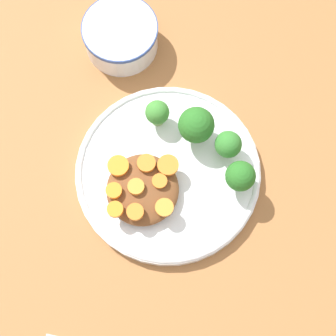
# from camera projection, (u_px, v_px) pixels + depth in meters

# --- Properties ---
(ground_plane) EXTENTS (4.00, 4.00, 0.00)m
(ground_plane) POSITION_uv_depth(u_px,v_px,m) (168.00, 175.00, 0.76)
(ground_plane) COLOR #9E6638
(plate) EXTENTS (0.25, 0.25, 0.02)m
(plate) POSITION_uv_depth(u_px,v_px,m) (168.00, 173.00, 0.75)
(plate) COLOR white
(plate) RESTS_ON ground_plane
(dip_bowl) EXTENTS (0.11, 0.11, 0.05)m
(dip_bowl) POSITION_uv_depth(u_px,v_px,m) (121.00, 35.00, 0.79)
(dip_bowl) COLOR silver
(dip_bowl) RESTS_ON ground_plane
(stew_mound) EXTENTS (0.10, 0.09, 0.02)m
(stew_mound) POSITION_uv_depth(u_px,v_px,m) (143.00, 190.00, 0.72)
(stew_mound) COLOR brown
(stew_mound) RESTS_ON plate
(broccoli_floret_0) EXTENTS (0.05, 0.05, 0.06)m
(broccoli_floret_0) POSITION_uv_depth(u_px,v_px,m) (196.00, 125.00, 0.72)
(broccoli_floret_0) COLOR #759E51
(broccoli_floret_0) RESTS_ON plate
(broccoli_floret_1) EXTENTS (0.04, 0.04, 0.05)m
(broccoli_floret_1) POSITION_uv_depth(u_px,v_px,m) (228.00, 145.00, 0.72)
(broccoli_floret_1) COLOR #759E51
(broccoli_floret_1) RESTS_ON plate
(broccoli_floret_2) EXTENTS (0.03, 0.03, 0.04)m
(broccoli_floret_2) POSITION_uv_depth(u_px,v_px,m) (157.00, 113.00, 0.74)
(broccoli_floret_2) COLOR #7FA85B
(broccoli_floret_2) RESTS_ON plate
(broccoli_floret_3) EXTENTS (0.04, 0.04, 0.05)m
(broccoli_floret_3) POSITION_uv_depth(u_px,v_px,m) (240.00, 177.00, 0.71)
(broccoli_floret_3) COLOR #7FA85B
(broccoli_floret_3) RESTS_ON plate
(carrot_slice_0) EXTENTS (0.02, 0.02, 0.00)m
(carrot_slice_0) POSITION_uv_depth(u_px,v_px,m) (164.00, 207.00, 0.70)
(carrot_slice_0) COLOR orange
(carrot_slice_0) RESTS_ON stew_mound
(carrot_slice_1) EXTENTS (0.02, 0.02, 0.01)m
(carrot_slice_1) POSITION_uv_depth(u_px,v_px,m) (146.00, 166.00, 0.71)
(carrot_slice_1) COLOR orange
(carrot_slice_1) RESTS_ON stew_mound
(carrot_slice_2) EXTENTS (0.02, 0.02, 0.01)m
(carrot_slice_2) POSITION_uv_depth(u_px,v_px,m) (136.00, 187.00, 0.71)
(carrot_slice_2) COLOR orange
(carrot_slice_2) RESTS_ON stew_mound
(carrot_slice_3) EXTENTS (0.03, 0.03, 0.01)m
(carrot_slice_3) POSITION_uv_depth(u_px,v_px,m) (118.00, 166.00, 0.72)
(carrot_slice_3) COLOR orange
(carrot_slice_3) RESTS_ON stew_mound
(carrot_slice_4) EXTENTS (0.02, 0.02, 0.01)m
(carrot_slice_4) POSITION_uv_depth(u_px,v_px,m) (135.00, 212.00, 0.70)
(carrot_slice_4) COLOR orange
(carrot_slice_4) RESTS_ON stew_mound
(carrot_slice_5) EXTENTS (0.02, 0.02, 0.01)m
(carrot_slice_5) POSITION_uv_depth(u_px,v_px,m) (114.00, 191.00, 0.70)
(carrot_slice_5) COLOR orange
(carrot_slice_5) RESTS_ON stew_mound
(carrot_slice_6) EXTENTS (0.02, 0.02, 0.00)m
(carrot_slice_6) POSITION_uv_depth(u_px,v_px,m) (160.00, 181.00, 0.71)
(carrot_slice_6) COLOR orange
(carrot_slice_6) RESTS_ON stew_mound
(carrot_slice_7) EXTENTS (0.02, 0.02, 0.01)m
(carrot_slice_7) POSITION_uv_depth(u_px,v_px,m) (115.00, 209.00, 0.70)
(carrot_slice_7) COLOR orange
(carrot_slice_7) RESTS_ON stew_mound
(carrot_slice_8) EXTENTS (0.03, 0.03, 0.01)m
(carrot_slice_8) POSITION_uv_depth(u_px,v_px,m) (170.00, 164.00, 0.72)
(carrot_slice_8) COLOR orange
(carrot_slice_8) RESTS_ON stew_mound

